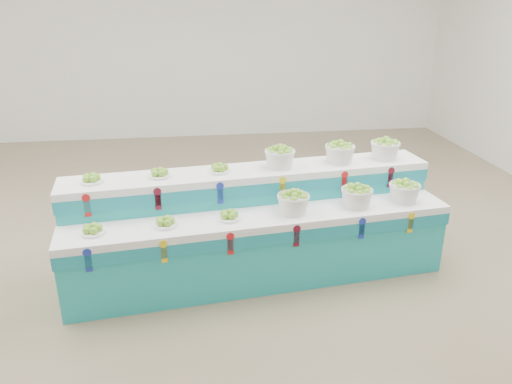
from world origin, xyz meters
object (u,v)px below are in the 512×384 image
Objects in this scene: basket_lower_left at (293,202)px; plate_upper_mid at (159,172)px; basket_upper_right at (385,148)px; display_stand at (256,226)px.

plate_upper_mid is at bearing 165.36° from basket_lower_left.
plate_upper_mid reaches higher than basket_lower_left.
plate_upper_mid is 0.70× the size of basket_upper_right.
display_stand is 17.43× the size of plate_upper_mid.
basket_lower_left is (0.32, -0.19, 0.32)m from display_stand.
basket_upper_right reaches higher than plate_upper_mid.
display_stand is 12.19× the size of basket_upper_right.
basket_upper_right is at bearing 6.32° from plate_upper_mid.
basket_upper_right reaches higher than basket_lower_left.
basket_lower_left is at bearing -14.64° from plate_upper_mid.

